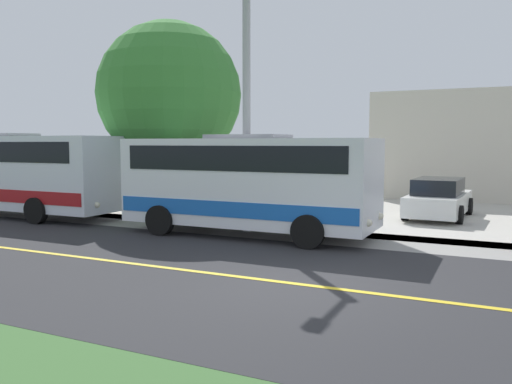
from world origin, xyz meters
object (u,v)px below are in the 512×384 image
at_px(parked_car_near, 439,199).
at_px(tree_curbside, 170,94).
at_px(street_light_pole, 245,99).
at_px(shuttle_bus_front, 248,180).

height_order(parked_car_near, tree_curbside, tree_curbside).
relative_size(street_light_pole, parked_car_near, 1.63).
bearing_deg(shuttle_bus_front, parked_car_near, 142.72).
height_order(shuttle_bus_front, street_light_pole, street_light_pole).
xyz_separation_m(street_light_pole, tree_curbside, (-2.53, -4.46, 0.51)).
distance_m(parked_car_near, tree_curbside, 10.78).
bearing_deg(parked_car_near, street_light_pole, -40.44).
height_order(street_light_pole, tree_curbside, street_light_pole).
distance_m(street_light_pole, tree_curbside, 5.16).
height_order(street_light_pole, parked_car_near, street_light_pole).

